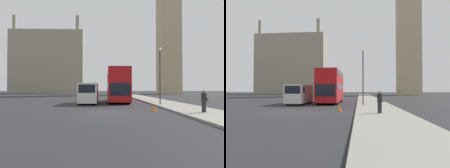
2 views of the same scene
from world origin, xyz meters
The scene contains 8 objects.
ground_plane centered at (0.00, 0.00, 0.00)m, with size 300.00×300.00×0.00m, color #28282B.
sidewalk_strip centered at (6.91, 0.00, 0.07)m, with size 3.83×120.00×0.15m.
building_block_distant centered at (-22.57, 71.95, 12.19)m, with size 28.04×12.01×29.65m.
red_double_decker_bus centered at (1.47, 12.43, 2.40)m, with size 2.63×10.13×4.31m.
white_van centered at (-2.11, 9.57, 1.30)m, with size 2.11×5.95×2.42m.
pedestrian centered at (6.73, -1.32, 0.93)m, with size 0.51×0.35×1.56m.
street_lamp centered at (5.69, 6.76, 4.08)m, with size 0.36×0.36×6.03m.
traffic_cone centered at (3.70, 0.72, 0.28)m, with size 0.36×0.36×0.55m.
Camera 1 is at (-0.21, -16.35, 1.81)m, focal length 35.00 mm.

